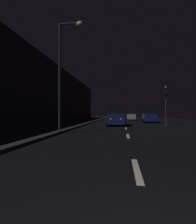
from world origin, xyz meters
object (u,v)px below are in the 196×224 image
Objects in this scene: streetlamp_overhead at (66,60)px; car_distant_taillights at (131,116)px; car_approaching_headlights at (116,117)px; traffic_light_far_right at (166,92)px; car_parked_right_far at (149,116)px.

streetlamp_overhead reaches higher than car_distant_taillights.
streetlamp_overhead reaches higher than car_approaching_headlights.
car_approaching_headlights is (-5.38, -0.39, -2.75)m from traffic_light_far_right.
car_parked_right_far is at bearing 148.95° from car_approaching_headlights.
streetlamp_overhead reaches higher than car_parked_right_far.
car_distant_taillights is at bearing -155.94° from traffic_light_far_right.
traffic_light_far_right is at bearing -169.82° from car_distant_taillights.
car_parked_right_far is at bearing -159.84° from traffic_light_far_right.
car_approaching_headlights is 1.02× the size of car_parked_right_far.
car_approaching_headlights is 8.89m from car_parked_right_far.
traffic_light_far_right is 1.19× the size of car_approaching_headlights.
car_approaching_headlights is at bearing -71.93° from traffic_light_far_right.
traffic_light_far_right is at bearing 47.41° from streetlamp_overhead.
car_parked_right_far is (7.80, 16.57, -4.05)m from streetlamp_overhead.
car_parked_right_far is at bearing -166.90° from car_distant_taillights.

